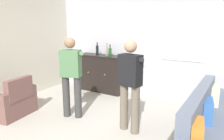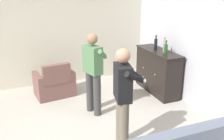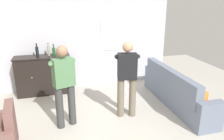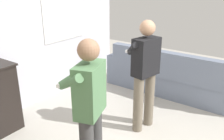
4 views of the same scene
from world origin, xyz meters
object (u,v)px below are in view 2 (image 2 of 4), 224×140
Objects in this scene: armchair at (55,84)px; bottle_wine_green at (164,46)px; person_standing_left at (93,70)px; sideboard_cabinet at (157,71)px; bottle_liquor_amber at (166,49)px; person_standing_right at (123,95)px; bottle_spirits_clear at (156,44)px.

bottle_wine_green is at bearing 70.58° from armchair.
sideboard_cabinet is at bearing 104.88° from person_standing_left.
bottle_wine_green is 0.20× the size of person_standing_left.
bottle_liquor_amber is 2.26m from person_standing_right.
sideboard_cabinet is at bearing 136.13° from person_standing_right.
person_standing_left is 1.32m from person_standing_right.
sideboard_cabinet is 4.04× the size of bottle_spirits_clear.
armchair is at bearing -164.40° from person_standing_right.
sideboard_cabinet is (0.67, 2.41, 0.24)m from armchair.
bottle_spirits_clear is (-0.10, -0.03, 0.67)m from sideboard_cabinet.
armchair is at bearing -109.42° from bottle_wine_green.
bottle_liquor_amber is 0.19× the size of person_standing_right.
sideboard_cabinet is 0.72m from bottle_liquor_amber.
person_standing_right is (1.47, -1.71, -0.24)m from bottle_liquor_amber.
bottle_wine_green is 0.29m from bottle_spirits_clear.
bottle_spirits_clear is 1.87m from person_standing_left.
bottle_spirits_clear is at bearing 76.48° from armchair.
armchair is 0.57× the size of person_standing_left.
bottle_spirits_clear reaches higher than bottle_wine_green.
sideboard_cabinet is 0.86× the size of person_standing_right.
armchair is 2.74m from bottle_liquor_amber.
bottle_wine_green is at bearing 12.07° from bottle_spirits_clear.
sideboard_cabinet is at bearing -171.31° from bottle_wine_green.
sideboard_cabinet is at bearing 18.54° from bottle_spirits_clear.
person_standing_left is (0.28, -1.82, -0.26)m from bottle_wine_green.
bottle_spirits_clear is at bearing -177.93° from bottle_liquor_amber.
bottle_liquor_amber is at bearing 67.52° from armchair.
bottle_wine_green is 0.20× the size of person_standing_right.
person_standing_left is at bearing -81.14° from bottle_wine_green.
bottle_wine_green is (0.19, 0.03, 0.67)m from sideboard_cabinet.
sideboard_cabinet is 4.59× the size of bottle_liquor_amber.
bottle_liquor_amber is 1.79m from person_standing_left.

